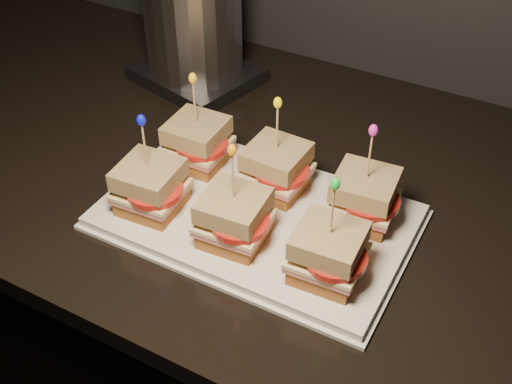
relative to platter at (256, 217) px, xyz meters
The scene contains 48 objects.
granite_slab 0.18m from the platter, 40.83° to the left, with size 2.33×0.75×0.03m, color black.
platter is the anchor object (origin of this frame).
platter_rim 0.01m from the platter, ahead, with size 0.44×0.27×0.01m, color silver.
sandwich_0_bread_bot 0.15m from the platter, 155.77° to the left, with size 0.08×0.08×0.02m, color brown.
sandwich_0_ham 0.15m from the platter, 155.77° to the left, with size 0.09×0.08×0.01m, color #B7564E.
sandwich_0_cheese 0.15m from the platter, 155.77° to the left, with size 0.09×0.09×0.01m, color beige.
sandwich_0_tomato 0.14m from the platter, 156.00° to the left, with size 0.08×0.08×0.01m, color #B21D14.
sandwich_0_bread_top 0.16m from the platter, 155.77° to the left, with size 0.08×0.08×0.03m, color brown.
sandwich_0_pick 0.19m from the platter, 155.77° to the left, with size 0.00×0.00×0.09m, color tan.
sandwich_0_frill 0.22m from the platter, 155.77° to the left, with size 0.01×0.01×0.02m, color yellow.
sandwich_1_bread_bot 0.06m from the platter, 90.00° to the left, with size 0.08×0.08×0.02m, color brown.
sandwich_1_ham 0.07m from the platter, 90.00° to the left, with size 0.09×0.08×0.01m, color #B7564E.
sandwich_1_cheese 0.07m from the platter, 90.00° to the left, with size 0.09×0.09×0.01m, color beige.
sandwich_1_tomato 0.07m from the platter, 77.61° to the left, with size 0.08×0.08×0.01m, color #B21D14.
sandwich_1_bread_top 0.09m from the platter, 90.00° to the left, with size 0.08×0.08×0.03m, color brown.
sandwich_1_pick 0.13m from the platter, 90.00° to the left, with size 0.00×0.00×0.09m, color tan.
sandwich_1_frill 0.17m from the platter, 90.00° to the left, with size 0.01×0.01×0.02m, color yellow.
sandwich_2_bread_bot 0.15m from the platter, 24.23° to the left, with size 0.08×0.08×0.02m, color brown.
sandwich_2_ham 0.15m from the platter, 24.23° to the left, with size 0.09×0.08×0.01m, color #B7564E.
sandwich_2_cheese 0.15m from the platter, 24.23° to the left, with size 0.09×0.09×0.01m, color beige.
sandwich_2_tomato 0.16m from the platter, 20.42° to the left, with size 0.08×0.08×0.01m, color #B21D14.
sandwich_2_bread_top 0.16m from the platter, 24.23° to the left, with size 0.08×0.08×0.03m, color brown.
sandwich_2_pick 0.19m from the platter, 24.23° to the left, with size 0.00×0.00×0.09m, color tan.
sandwich_2_frill 0.22m from the platter, 24.23° to the left, with size 0.01×0.01×0.02m, color #CC23AC.
sandwich_3_bread_bot 0.15m from the platter, 155.77° to the right, with size 0.08×0.08×0.02m, color brown.
sandwich_3_ham 0.15m from the platter, 155.77° to the right, with size 0.09×0.08×0.01m, color #B7564E.
sandwich_3_cheese 0.15m from the platter, 155.77° to the right, with size 0.09×0.09×0.01m, color beige.
sandwich_3_tomato 0.15m from the platter, 151.49° to the right, with size 0.08×0.08×0.01m, color #B21D14.
sandwich_3_bread_top 0.16m from the platter, 155.77° to the right, with size 0.08×0.08×0.03m, color brown.
sandwich_3_pick 0.19m from the platter, 155.77° to the right, with size 0.00×0.00×0.09m, color tan.
sandwich_3_frill 0.22m from the platter, 155.77° to the right, with size 0.01×0.01×0.02m, color #0A11CD.
sandwich_4_bread_bot 0.06m from the platter, 90.00° to the right, with size 0.08×0.08×0.02m, color brown.
sandwich_4_ham 0.07m from the platter, 90.00° to the right, with size 0.09×0.08×0.01m, color #B7564E.
sandwich_4_cheese 0.07m from the platter, 90.00° to the right, with size 0.09×0.09×0.01m, color beige.
sandwich_4_tomato 0.08m from the platter, 79.79° to the right, with size 0.08×0.08×0.01m, color #B21D14.
sandwich_4_bread_top 0.09m from the platter, 90.00° to the right, with size 0.08×0.08×0.03m, color brown.
sandwich_4_pick 0.13m from the platter, 90.00° to the right, with size 0.00×0.00×0.09m, color tan.
sandwich_4_frill 0.17m from the platter, 90.00° to the right, with size 0.01×0.01×0.02m, color orange.
sandwich_5_bread_bot 0.15m from the platter, 24.23° to the right, with size 0.08×0.08×0.02m, color brown.
sandwich_5_ham 0.15m from the platter, 24.23° to the right, with size 0.09×0.08×0.01m, color #B7564E.
sandwich_5_cheese 0.15m from the platter, 24.23° to the right, with size 0.09×0.09×0.01m, color beige.
sandwich_5_tomato 0.17m from the platter, 24.43° to the right, with size 0.08×0.08×0.01m, color #B21D14.
sandwich_5_bread_top 0.16m from the platter, 24.23° to the right, with size 0.08×0.08×0.03m, color brown.
sandwich_5_pick 0.19m from the platter, 24.23° to the right, with size 0.00×0.00×0.09m, color tan.
sandwich_5_frill 0.22m from the platter, 24.23° to the right, with size 0.01×0.01×0.02m, color green.
appliance_base 0.41m from the platter, 134.38° to the left, with size 0.21×0.17×0.03m, color #262628.
appliance_body 0.43m from the platter, 134.38° to the left, with size 0.17×0.17×0.23m, color silver.
appliance 0.43m from the platter, 134.38° to the left, with size 0.21×0.17×0.27m, color silver, non-canonical shape.
Camera 1 is at (0.97, 0.93, 1.56)m, focal length 45.00 mm.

